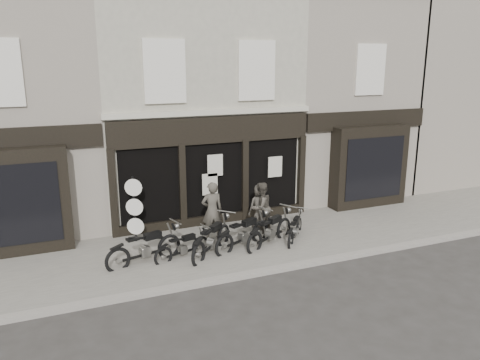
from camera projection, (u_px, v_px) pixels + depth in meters
name	position (u px, v px, depth m)	size (l,w,h in m)	color
ground_plane	(247.00, 257.00, 14.08)	(90.00, 90.00, 0.00)	#2D2B28
pavement	(236.00, 244.00, 14.87)	(30.00, 4.20, 0.12)	#666059
kerb	(265.00, 271.00, 12.94)	(30.00, 0.25, 0.13)	gray
central_building	(188.00, 104.00, 18.40)	(7.30, 6.22, 8.34)	#ACA793
neighbour_left	(10.00, 112.00, 16.01)	(5.60, 6.73, 8.34)	gray
neighbour_right	(326.00, 100.00, 20.71)	(5.60, 6.73, 8.34)	gray
filler_right	(462.00, 94.00, 23.80)	(11.00, 6.00, 8.20)	gray
motorcycle_0	(145.00, 250.00, 13.39)	(2.31, 0.98, 1.14)	black
motorcycle_1	(183.00, 249.00, 13.73)	(1.83, 0.82, 0.91)	black
motorcycle_2	(212.00, 242.00, 14.03)	(1.88, 1.82, 1.13)	black
motorcycle_3	(243.00, 236.00, 14.50)	(2.21, 1.26, 1.13)	black
motorcycle_4	(270.00, 233.00, 14.74)	(2.14, 1.43, 1.13)	black
motorcycle_5	(295.00, 231.00, 15.15)	(1.44, 1.61, 0.93)	black
man_left	(212.00, 211.00, 14.99)	(0.69, 0.45, 1.89)	#454139
man_centre	(261.00, 208.00, 15.57)	(0.84, 0.65, 1.72)	#443E37
man_right	(260.00, 207.00, 15.91)	(0.77, 0.50, 1.58)	#3F3B35
advert_sign_post	(135.00, 212.00, 14.72)	(0.52, 0.35, 2.26)	black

